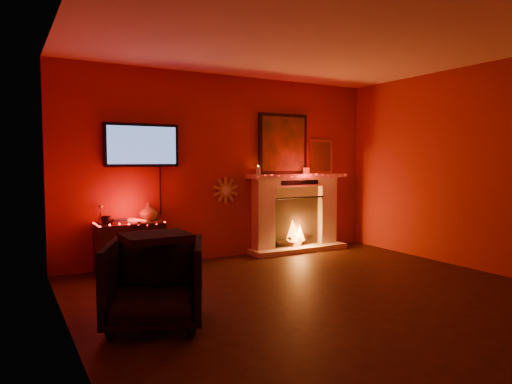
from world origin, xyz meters
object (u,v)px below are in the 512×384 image
at_px(sunburst_clock, 226,190).
at_px(tv, 142,145).
at_px(armchair, 155,283).
at_px(fireplace, 295,206).
at_px(console_table, 131,244).

bearing_deg(sunburst_clock, tv, -178.76).
xyz_separation_m(sunburst_clock, armchair, (-1.77, -2.27, -0.62)).
bearing_deg(tv, fireplace, -1.50).
xyz_separation_m(fireplace, tv, (-2.44, 0.06, 0.92)).
distance_m(fireplace, console_table, 2.69).
xyz_separation_m(tv, console_table, (-0.22, -0.19, -1.29)).
relative_size(tv, sunburst_clock, 3.10).
height_order(fireplace, tv, fireplace).
distance_m(tv, sunburst_clock, 1.41).
relative_size(fireplace, armchair, 2.61).
height_order(fireplace, console_table, fireplace).
relative_size(tv, armchair, 1.48).
bearing_deg(fireplace, tv, 178.50).
bearing_deg(fireplace, armchair, -143.66).
xyz_separation_m(fireplace, sunburst_clock, (-1.19, 0.09, 0.28)).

